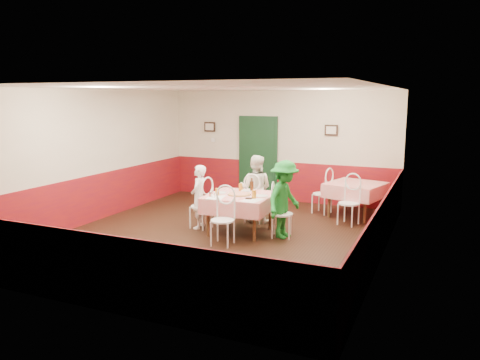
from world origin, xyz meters
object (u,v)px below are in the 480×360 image
at_px(pizza, 239,194).
at_px(glass_b, 254,195).
at_px(chair_far, 255,201).
at_px(chair_left, 201,206).
at_px(glass_a, 217,192).
at_px(main_table, 240,214).
at_px(chair_second_b, 349,204).
at_px(beer_bottle, 252,185).
at_px(chair_second_a, 322,194).
at_px(wallet, 249,198).
at_px(second_table, 355,200).
at_px(diner_far, 256,189).
at_px(diner_left, 199,197).
at_px(diner_right, 284,199).
at_px(glass_c, 241,187).
at_px(chair_near, 223,221).
at_px(chair_right, 282,214).

height_order(pizza, glass_b, glass_b).
bearing_deg(chair_far, chair_left, 45.34).
bearing_deg(glass_a, main_table, 35.59).
bearing_deg(chair_second_b, beer_bottle, -135.02).
xyz_separation_m(chair_second_a, wallet, (-0.78, -2.49, 0.32)).
bearing_deg(chair_far, second_table, -146.20).
bearing_deg(glass_a, chair_second_a, 59.15).
bearing_deg(beer_bottle, chair_second_a, 60.20).
bearing_deg(wallet, glass_b, 47.97).
height_order(chair_far, diner_far, diner_far).
bearing_deg(chair_left, diner_left, -78.51).
height_order(glass_a, diner_far, diner_far).
bearing_deg(diner_right, glass_c, 83.40).
xyz_separation_m(glass_b, glass_c, (-0.53, 0.60, -0.00)).
relative_size(chair_second_a, pizza, 2.08).
xyz_separation_m(chair_far, glass_a, (-0.34, -1.11, 0.38)).
bearing_deg(main_table, chair_far, 91.99).
distance_m(chair_far, chair_second_a, 1.75).
height_order(chair_far, diner_right, diner_right).
bearing_deg(pizza, beer_bottle, 79.02).
relative_size(second_table, pizza, 2.59).
bearing_deg(second_table, glass_b, -121.29).
distance_m(chair_near, chair_second_b, 2.92).
bearing_deg(chair_far, pizza, 89.92).
distance_m(pizza, diner_far, 0.93).
relative_size(chair_second_a, diner_far, 0.63).
xyz_separation_m(chair_right, pizza, (-0.85, -0.06, 0.32)).
distance_m(chair_right, beer_bottle, 0.96).
bearing_deg(chair_left, chair_second_b, 128.02).
xyz_separation_m(glass_a, diner_left, (-0.53, 0.23, -0.19)).
relative_size(chair_second_b, diner_far, 0.63).
bearing_deg(glass_b, chair_left, 171.17).
xyz_separation_m(second_table, glass_a, (-2.21, -2.45, 0.46)).
xyz_separation_m(chair_second_a, diner_right, (-0.20, -2.15, 0.29)).
xyz_separation_m(chair_left, glass_c, (0.70, 0.40, 0.38)).
relative_size(pizza, diner_far, 0.30).
bearing_deg(chair_second_b, chair_far, -147.80).
relative_size(chair_left, diner_left, 0.70).
bearing_deg(chair_near, pizza, 88.23).
bearing_deg(chair_left, main_table, 101.49).
bearing_deg(diner_right, diner_far, 58.50).
relative_size(chair_near, diner_far, 0.63).
relative_size(main_table, glass_a, 8.54).
height_order(chair_second_b, diner_far, diner_far).
bearing_deg(glass_a, chair_right, 13.46).
bearing_deg(chair_second_a, chair_far, -25.25).
bearing_deg(beer_bottle, wallet, -71.92).
xyz_separation_m(chair_far, chair_second_b, (1.88, 0.59, 0.00)).
bearing_deg(glass_a, diner_left, 156.72).
relative_size(chair_right, glass_a, 6.30).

